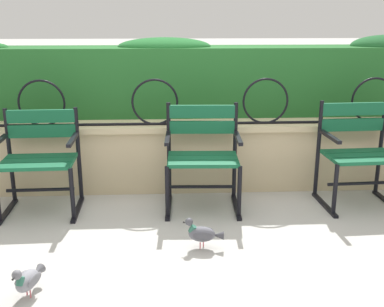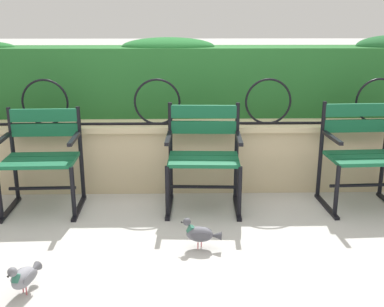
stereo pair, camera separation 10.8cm
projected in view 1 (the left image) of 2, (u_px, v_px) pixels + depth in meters
name	position (u px, v px, depth m)	size (l,w,h in m)	color
ground_plane	(193.00, 225.00, 3.71)	(60.00, 60.00, 0.00)	#B7B5AF
stone_wall	(188.00, 155.00, 4.44)	(8.16, 0.41, 0.63)	#C6B289
iron_arch_fence	(160.00, 105.00, 4.21)	(7.60, 0.02, 0.42)	black
hedge_row	(185.00, 78.00, 4.67)	(7.99, 0.54, 0.77)	#236028
park_chair_left	(40.00, 157.00, 3.89)	(0.63, 0.54, 0.84)	#145B38
park_chair_centre	(203.00, 153.00, 3.96)	(0.64, 0.55, 0.87)	#145B38
park_chair_right	(358.00, 151.00, 4.04)	(0.64, 0.55, 0.88)	#145B38
pigeon_near_chairs	(28.00, 279.00, 2.74)	(0.15, 0.29, 0.22)	gray
pigeon_far_side	(203.00, 233.00, 3.31)	(0.29, 0.13, 0.22)	#5B5B66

